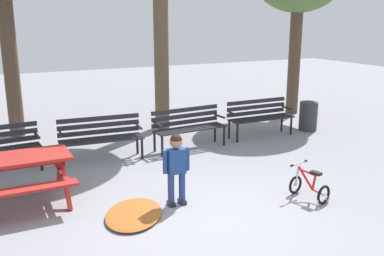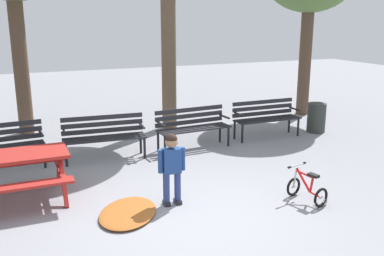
{
  "view_description": "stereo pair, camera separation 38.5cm",
  "coord_description": "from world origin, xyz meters",
  "px_view_note": "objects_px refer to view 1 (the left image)",
  "views": [
    {
      "loc": [
        -2.54,
        -4.95,
        2.74
      ],
      "look_at": [
        0.7,
        1.62,
        0.85
      ],
      "focal_mm": 40.52,
      "sensor_mm": 36.0,
      "label": 1
    },
    {
      "loc": [
        -2.19,
        -5.11,
        2.74
      ],
      "look_at": [
        0.7,
        1.62,
        0.85
      ],
      "focal_mm": 40.52,
      "sensor_mm": 36.0,
      "label": 2
    }
  ],
  "objects_px": {
    "kids_bicycle": "(310,187)",
    "park_bench_left": "(101,135)",
    "park_bench_far_right": "(259,115)",
    "trash_bin": "(308,116)",
    "picnic_table": "(6,170)",
    "park_bench_right": "(188,125)",
    "child_standing": "(176,164)"
  },
  "relations": [
    {
      "from": "park_bench_far_right",
      "to": "kids_bicycle",
      "type": "relative_size",
      "value": 2.61
    },
    {
      "from": "picnic_table",
      "to": "kids_bicycle",
      "type": "distance_m",
      "value": 4.53
    },
    {
      "from": "park_bench_far_right",
      "to": "trash_bin",
      "type": "xyz_separation_m",
      "value": [
        1.39,
        -0.11,
        -0.16
      ]
    },
    {
      "from": "park_bench_left",
      "to": "trash_bin",
      "type": "xyz_separation_m",
      "value": [
        5.18,
        0.01,
        -0.16
      ]
    },
    {
      "from": "park_bench_left",
      "to": "park_bench_right",
      "type": "relative_size",
      "value": 1.0
    },
    {
      "from": "park_bench_right",
      "to": "park_bench_far_right",
      "type": "bearing_deg",
      "value": 3.77
    },
    {
      "from": "park_bench_far_right",
      "to": "child_standing",
      "type": "relative_size",
      "value": 1.46
    },
    {
      "from": "park_bench_left",
      "to": "kids_bicycle",
      "type": "xyz_separation_m",
      "value": [
        2.38,
        -3.28,
        -0.31
      ]
    },
    {
      "from": "picnic_table",
      "to": "park_bench_left",
      "type": "relative_size",
      "value": 1.1
    },
    {
      "from": "park_bench_far_right",
      "to": "trash_bin",
      "type": "height_order",
      "value": "park_bench_far_right"
    },
    {
      "from": "picnic_table",
      "to": "child_standing",
      "type": "bearing_deg",
      "value": -23.86
    },
    {
      "from": "park_bench_right",
      "to": "kids_bicycle",
      "type": "bearing_deg",
      "value": -81.42
    },
    {
      "from": "kids_bicycle",
      "to": "child_standing",
      "type": "bearing_deg",
      "value": 159.69
    },
    {
      "from": "park_bench_right",
      "to": "kids_bicycle",
      "type": "relative_size",
      "value": 2.65
    },
    {
      "from": "park_bench_far_right",
      "to": "trash_bin",
      "type": "distance_m",
      "value": 1.4
    },
    {
      "from": "park_bench_right",
      "to": "trash_bin",
      "type": "distance_m",
      "value": 3.3
    },
    {
      "from": "child_standing",
      "to": "trash_bin",
      "type": "distance_m",
      "value": 5.39
    },
    {
      "from": "park_bench_left",
      "to": "child_standing",
      "type": "bearing_deg",
      "value": -79.93
    },
    {
      "from": "park_bench_right",
      "to": "child_standing",
      "type": "height_order",
      "value": "child_standing"
    },
    {
      "from": "park_bench_right",
      "to": "park_bench_left",
      "type": "bearing_deg",
      "value": 179.62
    },
    {
      "from": "child_standing",
      "to": "picnic_table",
      "type": "bearing_deg",
      "value": 156.14
    },
    {
      "from": "park_bench_left",
      "to": "child_standing",
      "type": "xyz_separation_m",
      "value": [
        0.46,
        -2.57,
        0.14
      ]
    },
    {
      "from": "park_bench_left",
      "to": "park_bench_far_right",
      "type": "height_order",
      "value": "same"
    },
    {
      "from": "child_standing",
      "to": "trash_bin",
      "type": "bearing_deg",
      "value": 28.57
    },
    {
      "from": "picnic_table",
      "to": "park_bench_right",
      "type": "bearing_deg",
      "value": 22.94
    },
    {
      "from": "park_bench_right",
      "to": "kids_bicycle",
      "type": "xyz_separation_m",
      "value": [
        0.49,
        -3.27,
        -0.31
      ]
    },
    {
      "from": "child_standing",
      "to": "kids_bicycle",
      "type": "distance_m",
      "value": 2.1
    },
    {
      "from": "picnic_table",
      "to": "park_bench_far_right",
      "type": "relative_size",
      "value": 1.12
    },
    {
      "from": "child_standing",
      "to": "kids_bicycle",
      "type": "relative_size",
      "value": 1.79
    },
    {
      "from": "kids_bicycle",
      "to": "park_bench_left",
      "type": "bearing_deg",
      "value": 125.96
    },
    {
      "from": "park_bench_left",
      "to": "kids_bicycle",
      "type": "bearing_deg",
      "value": -54.04
    },
    {
      "from": "park_bench_left",
      "to": "kids_bicycle",
      "type": "distance_m",
      "value": 4.06
    }
  ]
}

